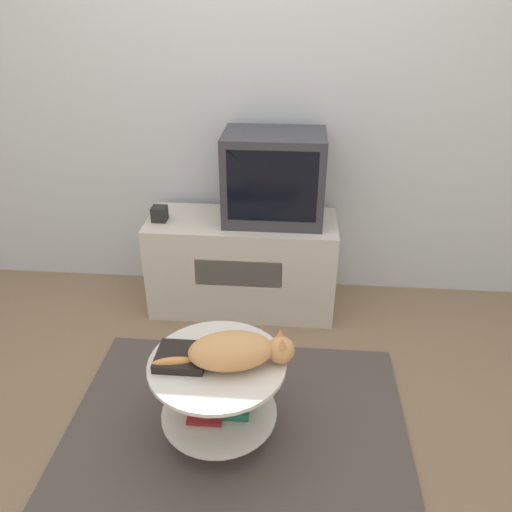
# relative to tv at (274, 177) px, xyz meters

# --- Properties ---
(ground_plane) EXTENTS (12.00, 12.00, 0.00)m
(ground_plane) POSITION_rel_tv_xyz_m (-0.10, -1.02, -0.83)
(ground_plane) COLOR #7F664C
(wall_back) EXTENTS (8.00, 0.05, 2.60)m
(wall_back) POSITION_rel_tv_xyz_m (-0.10, 0.27, 0.47)
(wall_back) COLOR silver
(wall_back) RESTS_ON ground_plane
(rug) EXTENTS (1.52, 1.11, 0.02)m
(rug) POSITION_rel_tv_xyz_m (-0.10, -1.02, -0.82)
(rug) COLOR #4C423D
(rug) RESTS_ON ground_plane
(tv_stand) EXTENTS (1.10, 0.44, 0.58)m
(tv_stand) POSITION_rel_tv_xyz_m (-0.18, -0.04, -0.54)
(tv_stand) COLOR beige
(tv_stand) RESTS_ON ground_plane
(tv) EXTENTS (0.56, 0.38, 0.50)m
(tv) POSITION_rel_tv_xyz_m (0.00, 0.00, 0.00)
(tv) COLOR #333338
(tv) RESTS_ON tv_stand
(speaker) EXTENTS (0.08, 0.08, 0.08)m
(speaker) POSITION_rel_tv_xyz_m (-0.65, -0.08, -0.21)
(speaker) COLOR black
(speaker) RESTS_ON tv_stand
(coffee_table) EXTENTS (0.57, 0.57, 0.40)m
(coffee_table) POSITION_rel_tv_xyz_m (-0.17, -1.09, -0.56)
(coffee_table) COLOR #B2B2B7
(coffee_table) RESTS_ON rug
(dvd_box) EXTENTS (0.20, 0.18, 0.04)m
(dvd_box) POSITION_rel_tv_xyz_m (-0.31, -1.09, -0.39)
(dvd_box) COLOR black
(dvd_box) RESTS_ON coffee_table
(cat) EXTENTS (0.57, 0.26, 0.14)m
(cat) POSITION_rel_tv_xyz_m (-0.09, -1.10, -0.34)
(cat) COLOR tan
(cat) RESTS_ON coffee_table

